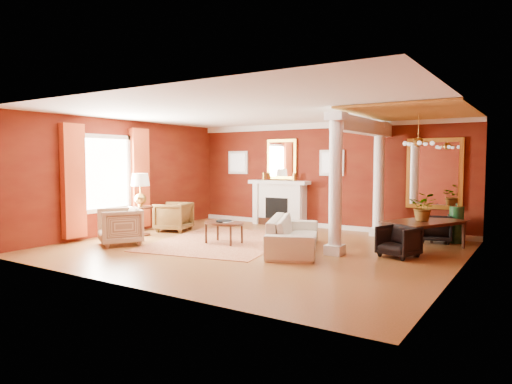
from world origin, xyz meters
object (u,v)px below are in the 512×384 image
Objects in this scene: coffee_table at (224,224)px; armchair_leopard at (173,215)px; dining_table at (426,227)px; sofa at (294,228)px; armchair_stripe at (120,225)px; side_table at (140,193)px.

armchair_leopard is at bearing 161.16° from coffee_table.
sofa is at bearing 149.68° from dining_table.
sofa is at bearing 64.32° from armchair_leopard.
coffee_table is 4.32m from dining_table.
dining_table is at bearing 59.93° from armchair_stripe.
armchair_leopard is 2.12m from armchair_stripe.
armchair_stripe is 1.40m from side_table.
sofa is 3.96m from armchair_leopard.
dining_table is (2.27, 1.59, 0.01)m from sofa.
armchair_stripe is 2.30m from coffee_table.
sofa is at bearing 4.93° from side_table.
armchair_stripe is at bearing -63.96° from side_table.
armchair_leopard is 1.16m from side_table.
sofa is 2.77m from dining_table.
armchair_stripe is 0.92× the size of coffee_table.
dining_table is at bearing 23.82° from coffee_table.
armchair_stripe is at bearing 142.59° from dining_table.
sofa is at bearing 5.39° from coffee_table.
side_table is (-4.11, -0.35, 0.58)m from sofa.
coffee_table is 0.63× the size of side_table.
armchair_leopard is (-3.92, 0.60, -0.05)m from sofa.
armchair_leopard is 0.86× the size of coffee_table.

